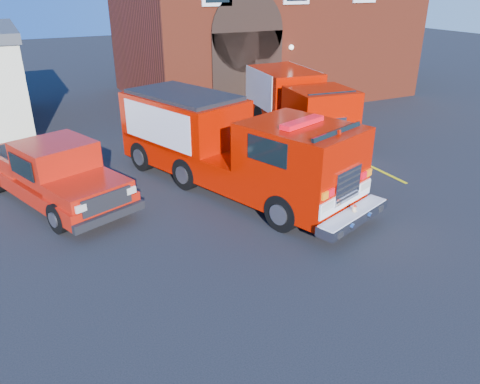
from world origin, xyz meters
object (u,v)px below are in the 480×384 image
fire_station (262,16)px  secondary_truck (291,99)px  pickup_truck (54,173)px  fire_engine (230,145)px

fire_station → secondary_truck: 8.57m
fire_station → pickup_truck: bearing=-140.4°
fire_engine → pickup_truck: (-5.10, 1.45, -0.53)m
secondary_truck → fire_engine: bearing=-138.3°
fire_engine → secondary_truck: size_ratio=1.15×
pickup_truck → secondary_truck: bearing=16.8°
fire_station → pickup_truck: size_ratio=2.44×
secondary_truck → fire_station: bearing=70.3°
pickup_truck → secondary_truck: (10.21, 3.09, 0.48)m
fire_station → pickup_truck: (-12.93, -10.69, -3.35)m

